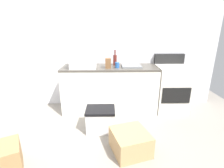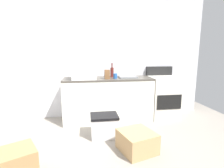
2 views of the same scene
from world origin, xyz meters
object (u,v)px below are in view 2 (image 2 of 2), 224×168
Objects in this scene: microwave at (84,72)px; cardboard_box_medium at (137,141)px; coffee_mug at (115,76)px; cardboard_box_large at (14,165)px; knife_block at (107,74)px; storage_bin at (104,125)px; wine_bottle at (112,72)px; stove_oven at (163,96)px.

cardboard_box_medium is (0.74, -1.15, -0.89)m from microwave.
microwave is at bearing 179.79° from coffee_mug.
cardboard_box_large is (-0.79, -1.50, -0.86)m from microwave.
knife_block is (0.45, -0.03, -0.05)m from microwave.
coffee_mug is at bearing 65.05° from storage_bin.
storage_bin is (-0.42, 0.52, 0.05)m from cardboard_box_medium.
knife_block is 2.08m from cardboard_box_large.
wine_bottle is 3.00× the size of coffee_mug.
knife_block is at bearing 78.11° from storage_bin.
knife_block reaches higher than cardboard_box_large.
coffee_mug is 0.17m from knife_block.
cardboard_box_large is at bearing -130.16° from knife_block.
coffee_mug is (0.62, -0.00, -0.09)m from microwave.
microwave reaches higher than stove_oven.
stove_oven is at bearing 3.51° from microwave.
cardboard_box_large is at bearing -117.76° from microwave.
knife_block is at bearing -173.81° from stove_oven.
stove_oven is at bearing 52.71° from cardboard_box_medium.
stove_oven reaches higher than knife_block.
microwave is at bearing -176.49° from stove_oven.
wine_bottle reaches higher than stove_oven.
wine_bottle is 1.21m from storage_bin.
microwave is at bearing 62.24° from cardboard_box_large.
cardboard_box_medium is (1.53, 0.35, -0.03)m from cardboard_box_large.
cardboard_box_large is at bearing -133.20° from coffee_mug.
knife_block is 0.39× the size of cardboard_box_large.
microwave is 0.96× the size of cardboard_box_medium.
stove_oven reaches higher than storage_bin.
storage_bin is at bearing 37.93° from cardboard_box_large.
knife_block is at bearing -170.11° from coffee_mug.
storage_bin is (-0.13, -0.60, -0.80)m from knife_block.
coffee_mug is (-1.08, -0.11, 0.48)m from stove_oven.
wine_bottle reaches higher than cardboard_box_medium.
coffee_mug reaches higher than cardboard_box_large.
microwave is 1.90m from cardboard_box_large.
storage_bin is at bearing -101.89° from knife_block.
microwave is at bearing 176.02° from knife_block.
wine_bottle is at bearing 73.06° from storage_bin.
storage_bin is (-1.37, -0.73, -0.27)m from stove_oven.
stove_oven is 6.11× the size of knife_block.
coffee_mug is at bearing 96.33° from cardboard_box_medium.
knife_block is at bearing -117.83° from wine_bottle.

